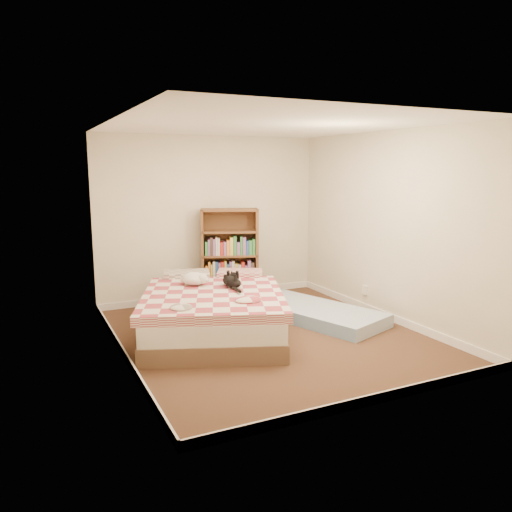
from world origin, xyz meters
name	(u,v)px	position (x,y,z in m)	size (l,w,h in m)	color
room	(270,239)	(0.00, 0.00, 1.20)	(3.51, 4.01, 2.51)	#402A1B
bed	(213,310)	(-0.56, 0.46, 0.27)	(2.28, 2.67, 0.60)	brown
bookshelf	(229,267)	(0.18, 1.70, 0.53)	(0.95, 0.57, 1.42)	brown
floor_mattress	(315,313)	(0.87, 0.36, 0.09)	(0.86, 1.90, 0.17)	#799FCA
black_cat	(231,281)	(-0.29, 0.50, 0.61)	(0.37, 0.70, 0.16)	black
white_dog	(195,279)	(-0.68, 0.78, 0.62)	(0.36, 0.39, 0.16)	silver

